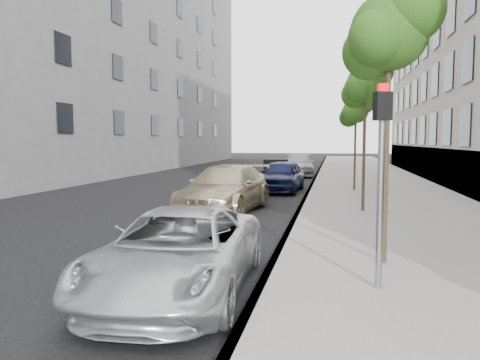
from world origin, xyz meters
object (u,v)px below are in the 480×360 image
(minivan, at_px, (179,252))
(suv, at_px, (225,189))
(sedan_rear, at_px, (298,165))
(sedan_black, at_px, (276,171))
(tree_far, at_px, (356,111))
(sedan_blue, at_px, (282,176))
(tree_mid, at_px, (366,84))
(tree_near, at_px, (391,32))
(signal_pole, at_px, (381,162))

(minivan, distance_m, suv, 8.36)
(minivan, height_order, sedan_rear, sedan_rear)
(suv, relative_size, sedan_black, 1.34)
(tree_far, xyz_separation_m, minivan, (-3.33, -15.00, -3.07))
(suv, xyz_separation_m, sedan_blue, (1.18, 6.54, -0.03))
(tree_mid, bearing_deg, suv, -177.19)
(minivan, xyz_separation_m, suv, (-1.19, 8.28, 0.12))
(tree_near, height_order, suv, tree_near)
(tree_mid, bearing_deg, minivan, -111.38)
(signal_pole, height_order, sedan_black, signal_pole)
(tree_near, bearing_deg, tree_far, 90.00)
(sedan_blue, bearing_deg, suv, -96.58)
(minivan, xyz_separation_m, sedan_rear, (0.00, 24.66, 0.08))
(tree_near, height_order, tree_far, tree_near)
(suv, bearing_deg, minivan, -76.60)
(tree_mid, bearing_deg, tree_near, -90.00)
(signal_pole, xyz_separation_m, minivan, (-3.06, -0.39, -1.42))
(minivan, relative_size, sedan_rear, 0.93)
(tree_far, relative_size, suv, 0.82)
(sedan_blue, bearing_deg, sedan_rear, 93.62)
(tree_near, distance_m, sedan_rear, 23.18)
(sedan_rear, bearing_deg, suv, -98.16)
(minivan, bearing_deg, suv, 95.80)
(minivan, bearing_deg, tree_far, 75.10)
(tree_near, height_order, minivan, tree_near)
(tree_mid, xyz_separation_m, sedan_rear, (-3.33, 16.16, -3.42))
(suv, bearing_deg, signal_pole, -56.47)
(suv, relative_size, sedan_blue, 1.22)
(tree_far, xyz_separation_m, suv, (-4.52, -6.72, -2.96))
(tree_mid, height_order, sedan_black, tree_mid)
(suv, height_order, sedan_rear, suv)
(tree_mid, xyz_separation_m, suv, (-4.52, -0.22, -3.38))
(tree_far, relative_size, sedan_rear, 0.86)
(tree_mid, height_order, sedan_rear, tree_mid)
(suv, bearing_deg, sedan_rear, 91.03)
(signal_pole, height_order, suv, signal_pole)
(tree_near, distance_m, tree_far, 13.01)
(signal_pole, relative_size, sedan_black, 0.78)
(sedan_black, relative_size, sedan_rear, 0.78)
(tree_mid, height_order, sedan_blue, tree_mid)
(tree_mid, height_order, suv, tree_mid)
(tree_far, relative_size, minivan, 0.93)
(sedan_black, bearing_deg, tree_far, -56.64)
(suv, xyz_separation_m, sedan_black, (0.31, 11.28, -0.12))
(tree_far, bearing_deg, minivan, -102.51)
(sedan_rear, bearing_deg, tree_far, -74.99)
(tree_far, height_order, sedan_blue, tree_far)
(sedan_blue, xyz_separation_m, sedan_black, (-0.88, 4.75, -0.09))
(suv, distance_m, sedan_blue, 6.64)
(sedan_blue, height_order, sedan_rear, sedan_blue)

